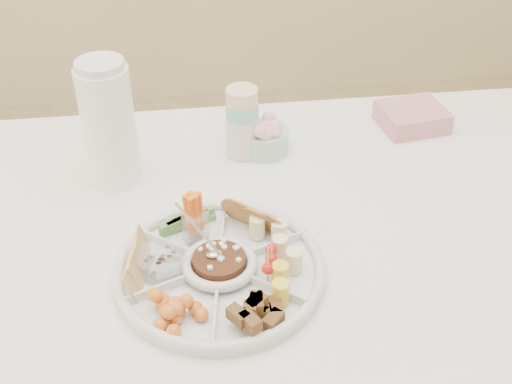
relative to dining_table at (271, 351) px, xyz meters
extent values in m
cube|color=white|center=(0.00, 0.00, 0.00)|extent=(1.52, 1.02, 0.76)
cylinder|color=silver|center=(-0.12, -0.12, 0.40)|extent=(0.49, 0.49, 0.04)
cylinder|color=#5A2C10|center=(-0.12, -0.12, 0.41)|extent=(0.13, 0.13, 0.04)
cylinder|color=white|center=(-0.03, 0.28, 0.49)|extent=(0.09, 0.09, 0.21)
cylinder|color=white|center=(-0.32, 0.22, 0.52)|extent=(0.14, 0.14, 0.29)
cylinder|color=#A3B9A9|center=(0.02, 0.29, 0.42)|extent=(0.12, 0.12, 0.09)
cube|color=#CE8089|center=(0.40, 0.35, 0.40)|extent=(0.17, 0.15, 0.05)
camera|label=1|loc=(-0.16, -0.97, 1.21)|focal=45.00mm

